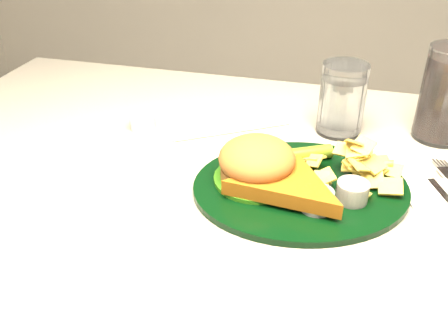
# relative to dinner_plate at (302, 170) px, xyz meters

# --- Properties ---
(dinner_plate) EXTENTS (0.36, 0.33, 0.07)m
(dinner_plate) POSITION_rel_dinner_plate_xyz_m (0.00, 0.00, 0.00)
(dinner_plate) COLOR black
(dinner_plate) RESTS_ON table
(water_glass) EXTENTS (0.09, 0.09, 0.12)m
(water_glass) POSITION_rel_dinner_plate_xyz_m (0.04, 0.20, 0.03)
(water_glass) COLOR white
(water_glass) RESTS_ON table
(cola_glass) EXTENTS (0.09, 0.09, 0.15)m
(cola_glass) POSITION_rel_dinner_plate_xyz_m (0.20, 0.22, 0.04)
(cola_glass) COLOR black
(cola_glass) RESTS_ON table
(ramekin) EXTENTS (0.05, 0.05, 0.03)m
(ramekin) POSITION_rel_dinner_plate_xyz_m (-0.29, 0.12, -0.02)
(ramekin) COLOR silver
(ramekin) RESTS_ON table
(wrapped_straw) EXTENTS (0.21, 0.17, 0.01)m
(wrapped_straw) POSITION_rel_dinner_plate_xyz_m (-0.13, 0.14, -0.03)
(wrapped_straw) COLOR white
(wrapped_straw) RESTS_ON table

